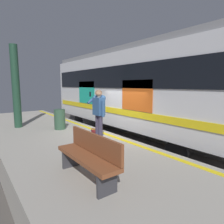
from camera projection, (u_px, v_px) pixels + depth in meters
ground_plane at (114, 155)px, 7.61m from camera, size 26.24×26.24×0.00m
platform at (67, 155)px, 6.40m from camera, size 17.50×3.89×0.87m
safety_line at (107, 134)px, 7.32m from camera, size 17.15×0.16×0.01m
track_rail_near at (137, 147)px, 8.38m from camera, size 22.74×0.08×0.16m
track_rail_far at (159, 141)px, 9.23m from camera, size 22.74×0.08×0.16m
train_carriage at (132, 87)px, 9.36m from camera, size 10.58×3.03×4.16m
passenger at (99, 111)px, 6.25m from camera, size 0.57×0.55×1.72m
handbag at (96, 134)px, 6.80m from camera, size 0.36×0.32×0.33m
station_column at (16, 87)px, 8.35m from camera, size 0.33×0.33×3.58m
bench at (89, 154)px, 3.82m from camera, size 1.79×0.44×0.90m
trash_bin at (60, 119)px, 8.17m from camera, size 0.46×0.46×0.85m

